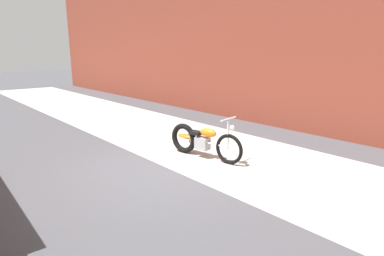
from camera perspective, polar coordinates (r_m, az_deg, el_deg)
ground_plane at (r=6.88m, az=-4.35°, el=-7.11°), size 80.00×80.00×0.00m
sidewalk_slab at (r=7.99m, az=5.76°, el=-4.18°), size 36.00×3.50×0.01m
brick_building_wall at (r=10.43m, az=19.78°, el=15.56°), size 36.00×0.50×5.87m
motorcycle_orange at (r=7.47m, az=1.40°, el=-2.21°), size 1.99×0.63×1.03m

